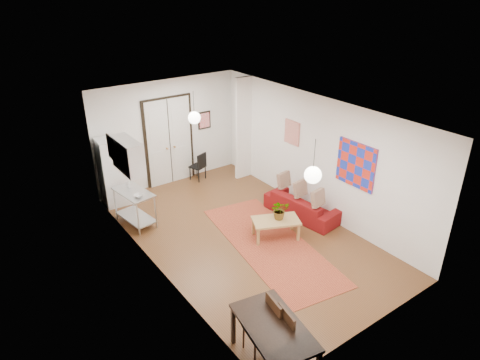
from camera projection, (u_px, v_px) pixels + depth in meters
floor at (243, 235)px, 9.70m from camera, size 7.00×7.00×0.00m
ceiling at (244, 111)px, 8.45m from camera, size 4.20×7.00×0.02m
wall_back at (168, 133)px, 11.64m from camera, size 4.20×0.02×2.90m
wall_front at (379, 256)px, 6.50m from camera, size 4.20×0.02×2.90m
wall_left at (153, 205)px, 7.97m from camera, size 0.02×7.00×2.90m
wall_right at (315, 155)px, 10.17m from camera, size 0.02×7.00×2.90m
double_doors at (169, 142)px, 11.71m from camera, size 1.44×0.06×2.50m
stub_partition at (243, 129)px, 11.91m from camera, size 0.50×0.10×2.90m
wall_cabinet at (128, 156)px, 8.97m from camera, size 0.35×1.00×0.70m
painting_popart at (356, 165)px, 9.16m from camera, size 0.05×1.00×1.00m
painting_abstract at (292, 132)px, 10.60m from camera, size 0.05×0.50×0.60m
poster_back at (204, 120)px, 12.16m from camera, size 0.40×0.03×0.50m
print_left at (112, 148)px, 9.23m from camera, size 0.03×0.44×0.54m
pendant_back at (194, 118)px, 10.19m from camera, size 0.30×0.30×0.80m
pendant_front at (313, 175)px, 7.26m from camera, size 0.30×0.30×0.80m
kilim_rug at (270, 244)px, 9.35m from camera, size 2.08×4.17×0.01m
sofa at (302, 206)px, 10.36m from camera, size 0.99×1.97×0.55m
coffee_table at (276, 222)px, 9.44m from camera, size 1.17×0.94×0.45m
potted_plant at (280, 210)px, 9.37m from camera, size 0.51×0.48×0.44m
kitchen_counter at (135, 203)px, 9.94m from camera, size 0.69×1.16×0.84m
bowl at (138, 195)px, 9.57m from camera, size 0.25×0.25×0.05m
soap_bottle at (129, 184)px, 9.95m from camera, size 0.10×0.10×0.17m
fridge at (113, 172)px, 10.71m from camera, size 0.65×0.65×1.75m
dining_table at (274, 330)px, 6.17m from camera, size 1.02×1.50×0.77m
dining_chair_near at (257, 321)px, 6.51m from camera, size 0.52×0.68×0.95m
dining_chair_far at (269, 333)px, 6.30m from camera, size 0.52×0.68×0.95m
black_side_chair at (196, 163)px, 12.21m from camera, size 0.48×0.49×0.82m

